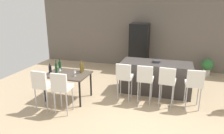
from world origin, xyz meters
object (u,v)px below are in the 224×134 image
at_px(bar_chair_left, 124,76).
at_px(fruit_bowl, 156,61).
at_px(wine_bottle_far, 50,70).
at_px(refrigerator, 139,47).
at_px(wine_bottle_right, 83,67).
at_px(wine_bottle_end, 60,65).
at_px(bar_chair_far, 194,83).
at_px(bar_chair_right, 167,80).
at_px(dining_table, 68,76).
at_px(kitchen_island, 156,77).
at_px(potted_plant, 207,66).
at_px(wine_bottle_corner, 81,68).
at_px(wine_bottle_near, 56,68).
at_px(wine_glass_middle, 60,70).
at_px(wine_glass_left, 75,71).
at_px(bar_chair_middle, 145,78).
at_px(dining_chair_far, 61,86).
at_px(dining_chair_near, 42,84).

bearing_deg(bar_chair_left, fruit_bowl, 46.92).
distance_m(wine_bottle_far, refrigerator, 3.93).
relative_size(wine_bottle_right, wine_bottle_end, 1.01).
height_order(bar_chair_far, wine_bottle_far, bar_chair_far).
height_order(bar_chair_right, wine_bottle_right, bar_chair_right).
xyz_separation_m(wine_bottle_right, wine_bottle_end, (-0.70, -0.04, 0.00)).
bearing_deg(dining_table, wine_bottle_end, 145.11).
bearing_deg(kitchen_island, wine_bottle_far, -153.20).
bearing_deg(wine_bottle_end, refrigerator, 59.97).
relative_size(bar_chair_left, wine_bottle_end, 3.45).
bearing_deg(potted_plant, wine_bottle_corner, -138.82).
height_order(bar_chair_left, refrigerator, refrigerator).
xyz_separation_m(bar_chair_far, wine_bottle_far, (-3.69, -0.55, 0.16)).
relative_size(wine_bottle_near, wine_bottle_far, 1.20).
distance_m(dining_table, wine_glass_middle, 0.28).
bearing_deg(wine_bottle_corner, wine_glass_left, -99.18).
distance_m(wine_bottle_right, wine_bottle_corner, 0.15).
bearing_deg(potted_plant, dining_table, -139.83).
bearing_deg(bar_chair_left, wine_bottle_right, -176.75).
xyz_separation_m(wine_bottle_near, wine_bottle_far, (-0.09, -0.16, -0.02)).
bearing_deg(bar_chair_far, wine_bottle_right, -178.69).
bearing_deg(kitchen_island, dining_table, -152.20).
bearing_deg(bar_chair_middle, kitchen_island, 75.99).
height_order(wine_bottle_near, fruit_bowl, wine_bottle_near).
bearing_deg(fruit_bowl, wine_bottle_near, -155.11).
height_order(bar_chair_middle, potted_plant, bar_chair_middle).
xyz_separation_m(bar_chair_left, bar_chair_far, (1.77, 0.00, 0.00)).
bearing_deg(wine_bottle_right, wine_glass_middle, -140.25).
bearing_deg(kitchen_island, bar_chair_right, -65.77).
xyz_separation_m(wine_glass_left, fruit_bowl, (1.97, 1.32, 0.09)).
relative_size(wine_glass_middle, fruit_bowl, 0.73).
height_order(kitchen_island, wine_bottle_far, wine_bottle_far).
height_order(dining_chair_far, wine_glass_left, dining_chair_far).
relative_size(kitchen_island, bar_chair_far, 1.93).
xyz_separation_m(dining_chair_near, wine_glass_middle, (0.08, 0.70, 0.17)).
relative_size(bar_chair_right, potted_plant, 1.68).
height_order(dining_table, potted_plant, dining_table).
distance_m(dining_chair_far, wine_bottle_right, 1.12).
distance_m(dining_table, fruit_bowl, 2.56).
height_order(bar_chair_far, wine_bottle_end, bar_chair_far).
xyz_separation_m(refrigerator, potted_plant, (2.57, -0.01, -0.55)).
bearing_deg(wine_bottle_right, bar_chair_left, 3.25).
height_order(dining_chair_near, potted_plant, dining_chair_near).
distance_m(wine_bottle_far, wine_glass_left, 0.71).
bearing_deg(fruit_bowl, wine_bottle_end, -160.86).
bearing_deg(bar_chair_left, refrigerator, 92.39).
bearing_deg(dining_chair_near, fruit_bowl, 38.28).
relative_size(dining_chair_near, wine_glass_left, 6.03).
distance_m(bar_chair_far, dining_chair_near, 3.71).
bearing_deg(bar_chair_left, wine_bottle_end, -176.70).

